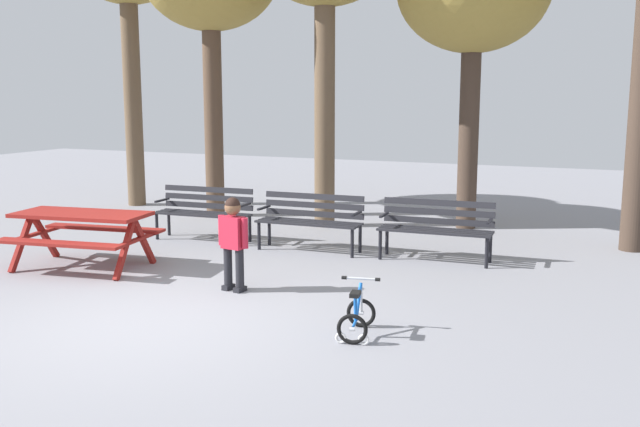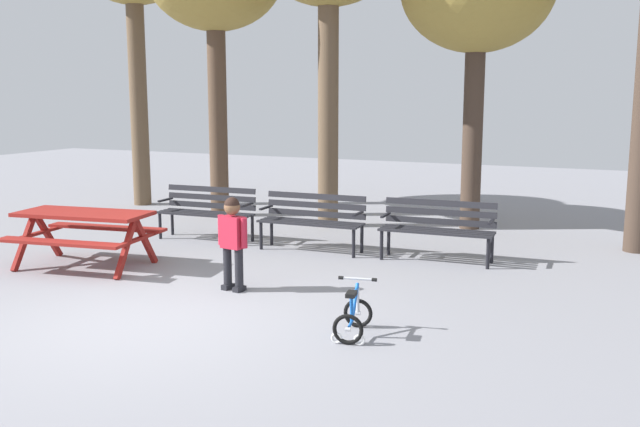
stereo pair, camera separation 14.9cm
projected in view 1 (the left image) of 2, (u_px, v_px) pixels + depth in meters
name	position (u px, v px, depth m)	size (l,w,h in m)	color
ground	(147.00, 322.00, 7.44)	(36.00, 36.00, 0.00)	gray
picnic_table	(82.00, 225.00, 9.63)	(1.98, 1.59, 0.79)	maroon
park_bench_far_left	(205.00, 209.00, 11.53)	(1.62, 0.55, 0.85)	#232328
park_bench_left	(311.00, 217.00, 10.74)	(1.61, 0.51, 0.85)	#232328
park_bench_right	(436.00, 225.00, 10.11)	(1.62, 0.53, 0.85)	#232328
child_standing	(233.00, 236.00, 8.49)	(0.43, 0.20, 1.14)	black
kids_bicycle	(357.00, 316.00, 6.97)	(0.45, 0.61, 0.54)	black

